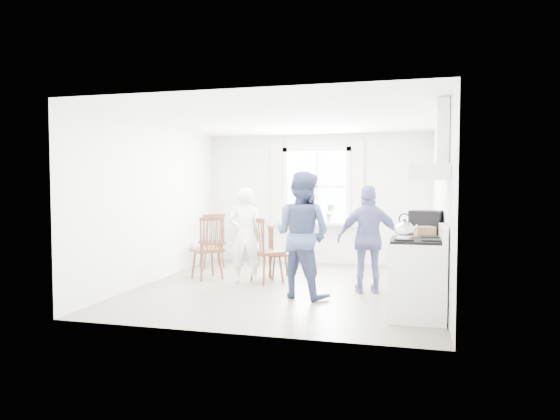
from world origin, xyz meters
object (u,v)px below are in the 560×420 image
(gas_stove, at_px, (417,278))
(person_right, at_px, (369,239))
(windsor_chair_a, at_px, (213,235))
(person_left, at_px, (245,236))
(windsor_chair_b, at_px, (261,243))
(low_cabinet, at_px, (422,271))
(person_mid, at_px, (302,235))
(windsor_chair_c, at_px, (210,241))
(stereo_stack, at_px, (426,224))

(gas_stove, xyz_separation_m, person_right, (-0.66, 1.27, 0.31))
(gas_stove, xyz_separation_m, windsor_chair_a, (-3.69, 2.68, 0.15))
(gas_stove, distance_m, person_left, 3.03)
(windsor_chair_a, relative_size, windsor_chair_b, 0.98)
(windsor_chair_a, xyz_separation_m, person_right, (3.03, -1.41, 0.16))
(gas_stove, bearing_deg, person_left, 151.10)
(low_cabinet, height_order, person_left, person_left)
(person_mid, bearing_deg, windsor_chair_c, -6.25)
(gas_stove, distance_m, windsor_chair_a, 4.56)
(person_left, height_order, person_mid, person_mid)
(stereo_stack, distance_m, windsor_chair_c, 3.56)
(stereo_stack, distance_m, person_mid, 1.69)
(gas_stove, bearing_deg, windsor_chair_c, 154.18)
(gas_stove, relative_size, low_cabinet, 1.24)
(gas_stove, xyz_separation_m, low_cabinet, (0.07, 0.70, -0.03))
(gas_stove, height_order, person_left, person_left)
(person_right, bearing_deg, person_mid, 19.76)
(low_cabinet, distance_m, windsor_chair_b, 2.63)
(stereo_stack, height_order, windsor_chair_c, stereo_stack)
(windsor_chair_a, relative_size, person_right, 0.66)
(windsor_chair_b, distance_m, person_mid, 1.20)
(windsor_chair_a, distance_m, person_mid, 2.89)
(windsor_chair_b, relative_size, windsor_chair_c, 1.00)
(windsor_chair_b, xyz_separation_m, person_left, (-0.23, -0.10, 0.12))
(windsor_chair_a, distance_m, person_left, 1.61)
(gas_stove, bearing_deg, windsor_chair_b, 147.14)
(windsor_chair_a, xyz_separation_m, windsor_chair_c, (0.38, -1.07, 0.02))
(person_mid, bearing_deg, windsor_chair_a, -22.27)
(gas_stove, distance_m, person_right, 1.47)
(windsor_chair_b, xyz_separation_m, person_mid, (0.85, -0.82, 0.24))
(windsor_chair_a, bearing_deg, gas_stove, -35.94)
(windsor_chair_a, height_order, person_left, person_left)
(windsor_chair_a, distance_m, windsor_chair_b, 1.70)
(low_cabinet, bearing_deg, person_left, 164.38)
(windsor_chair_b, height_order, windsor_chair_c, same)
(person_mid, bearing_deg, person_right, -129.33)
(windsor_chair_a, bearing_deg, stereo_stack, -26.58)
(low_cabinet, relative_size, person_right, 0.57)
(stereo_stack, bearing_deg, windsor_chair_b, 162.72)
(person_left, bearing_deg, low_cabinet, 147.73)
(low_cabinet, xyz_separation_m, windsor_chair_a, (-3.76, 1.98, 0.19))
(person_left, bearing_deg, person_right, 157.86)
(low_cabinet, distance_m, windsor_chair_c, 3.51)
(windsor_chair_b, height_order, person_left, person_left)
(low_cabinet, height_order, windsor_chair_b, windsor_chair_b)
(gas_stove, distance_m, person_mid, 1.77)
(windsor_chair_c, height_order, person_left, person_left)
(gas_stove, relative_size, windsor_chair_c, 1.05)
(low_cabinet, relative_size, stereo_stack, 1.95)
(windsor_chair_c, bearing_deg, person_mid, -26.23)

